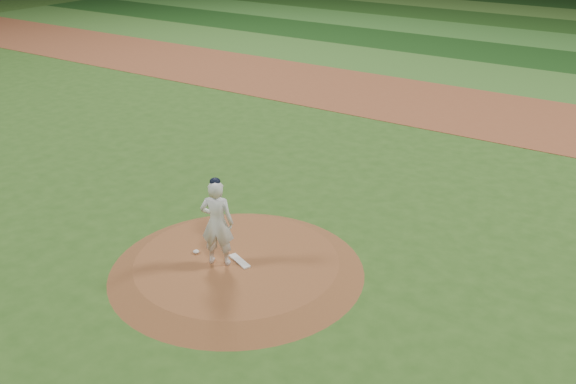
{
  "coord_description": "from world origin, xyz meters",
  "views": [
    {
      "loc": [
        7.49,
        -9.34,
        7.33
      ],
      "look_at": [
        0.0,
        2.0,
        1.1
      ],
      "focal_mm": 40.0,
      "sensor_mm": 36.0,
      "label": 1
    }
  ],
  "objects": [
    {
      "name": "ground",
      "position": [
        0.0,
        0.0,
        0.0
      ],
      "size": [
        120.0,
        120.0,
        0.0
      ],
      "primitive_type": "plane",
      "color": "#325D1E",
      "rests_on": "ground"
    },
    {
      "name": "infield_dirt_band",
      "position": [
        0.0,
        14.0,
        0.01
      ],
      "size": [
        70.0,
        6.0,
        0.02
      ],
      "primitive_type": "cube",
      "color": "brown",
      "rests_on": "ground"
    },
    {
      "name": "outfield_stripe_0",
      "position": [
        0.0,
        19.5,
        0.01
      ],
      "size": [
        70.0,
        5.0,
        0.02
      ],
      "primitive_type": "cube",
      "color": "#3D732A",
      "rests_on": "ground"
    },
    {
      "name": "outfield_stripe_1",
      "position": [
        0.0,
        24.5,
        0.01
      ],
      "size": [
        70.0,
        5.0,
        0.02
      ],
      "primitive_type": "cube",
      "color": "#174115",
      "rests_on": "ground"
    },
    {
      "name": "outfield_stripe_2",
      "position": [
        0.0,
        29.5,
        0.01
      ],
      "size": [
        70.0,
        5.0,
        0.02
      ],
      "primitive_type": "cube",
      "color": "#38772B",
      "rests_on": "ground"
    },
    {
      "name": "outfield_stripe_3",
      "position": [
        0.0,
        34.5,
        0.01
      ],
      "size": [
        70.0,
        5.0,
        0.02
      ],
      "primitive_type": "cube",
      "color": "#204A18",
      "rests_on": "ground"
    },
    {
      "name": "pitchers_mound",
      "position": [
        0.0,
        0.0,
        0.12
      ],
      "size": [
        5.5,
        5.5,
        0.25
      ],
      "primitive_type": "cone",
      "color": "brown",
      "rests_on": "ground"
    },
    {
      "name": "pitching_rubber",
      "position": [
        0.09,
        -0.02,
        0.27
      ],
      "size": [
        0.68,
        0.41,
        0.03
      ],
      "primitive_type": "cube",
      "rotation": [
        0.0,
        0.0,
        -0.4
      ],
      "color": "white",
      "rests_on": "pitchers_mound"
    },
    {
      "name": "rosin_bag",
      "position": [
        -0.93,
        -0.25,
        0.29
      ],
      "size": [
        0.14,
        0.14,
        0.07
      ],
      "primitive_type": "ellipsoid",
      "color": "white",
      "rests_on": "pitchers_mound"
    },
    {
      "name": "pitcher_on_mound",
      "position": [
        -0.25,
        -0.29,
        1.22
      ],
      "size": [
        0.82,
        0.7,
        1.97
      ],
      "color": "white",
      "rests_on": "pitchers_mound"
    }
  ]
}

